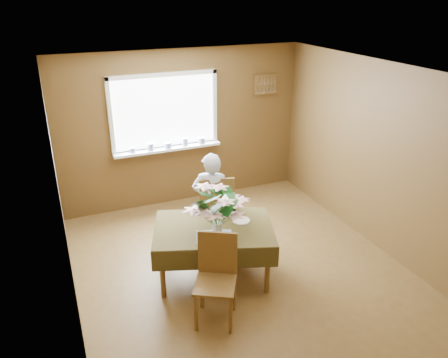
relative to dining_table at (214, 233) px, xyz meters
name	(u,v)px	position (x,y,z in m)	size (l,w,h in m)	color
floor	(240,269)	(0.35, -0.03, -0.61)	(4.50, 4.50, 0.00)	brown
ceiling	(244,73)	(0.35, -0.03, 1.89)	(4.50, 4.50, 0.00)	white
wall_back	(183,128)	(0.35, 2.22, 0.64)	(4.00, 4.00, 0.00)	brown
wall_front	(371,295)	(0.35, -2.28, 0.64)	(4.00, 4.00, 0.00)	brown
wall_left	(62,212)	(-1.65, -0.03, 0.64)	(4.50, 4.50, 0.00)	brown
wall_right	(378,157)	(2.35, -0.03, 0.64)	(4.50, 4.50, 0.00)	brown
window_assembly	(166,125)	(0.06, 2.17, 0.75)	(1.72, 0.20, 1.22)	white
spoon_rack	(266,84)	(1.80, 2.19, 1.24)	(0.44, 0.05, 0.33)	brown
dining_table	(214,233)	(0.00, 0.00, 0.00)	(1.66, 1.38, 0.70)	brown
chair_far	(216,209)	(0.28, 0.64, -0.03)	(0.56, 0.56, 1.07)	brown
chair_near	(216,274)	(-0.24, -0.69, -0.07)	(0.58, 0.58, 0.99)	brown
seated_woman	(211,202)	(0.21, 0.62, 0.09)	(0.51, 0.33, 1.40)	white
flower_bouquet	(217,208)	(-0.01, -0.16, 0.42)	(0.60, 0.60, 0.52)	white
side_plate	(241,221)	(0.37, 0.01, 0.09)	(0.21, 0.21, 0.01)	white
table_knife	(223,235)	(0.03, -0.23, 0.09)	(0.02, 0.20, 0.00)	silver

